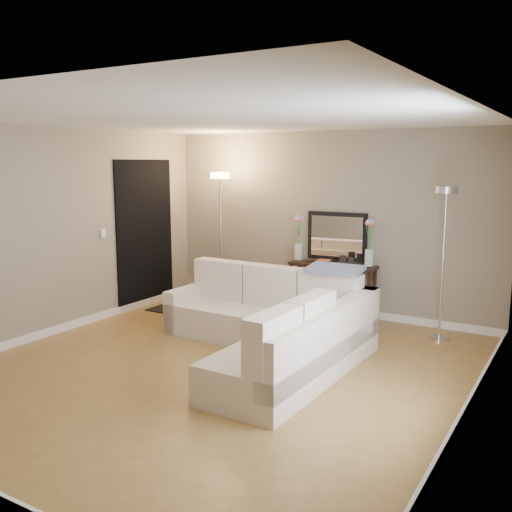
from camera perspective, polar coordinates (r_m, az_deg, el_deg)
The scene contains 21 objects.
floor at distance 6.18m, azimuth -3.88°, elevation -11.22°, with size 5.00×5.50×0.01m, color olive.
ceiling at distance 5.80m, azimuth -4.17°, elevation 13.69°, with size 5.00×5.50×0.01m, color white.
wall_back at distance 8.25m, azimuth 7.01°, elevation 3.29°, with size 5.00×0.02×2.60m, color gray.
wall_left at distance 7.56m, azimuth -19.86°, elevation 2.24°, with size 0.02×5.50×2.60m, color gray.
wall_right at distance 4.89m, azimuth 20.93°, elevation -1.48°, with size 0.02×5.50×2.60m, color gray.
baseboard_back at distance 8.45m, azimuth 6.77°, elevation -5.18°, with size 5.00×0.03×0.10m, color white.
baseboard_left at distance 7.78m, azimuth -19.23°, elevation -6.93°, with size 0.03×5.50×0.10m, color white.
baseboard_right at distance 5.26m, azimuth 19.82°, elevation -14.95°, with size 0.03×5.50×0.10m, color white.
doorway at distance 8.73m, azimuth -11.03°, elevation 2.20°, with size 0.02×1.20×2.20m, color black.
switch_plate at distance 8.11m, azimuth -15.05°, elevation 2.22°, with size 0.02×0.08×0.12m, color white.
sectional_sofa at distance 6.49m, azimuth 1.88°, elevation -7.05°, with size 2.55×2.49×0.89m.
throw_blanket at distance 6.69m, azimuth 7.90°, elevation -1.30°, with size 0.64×0.37×0.05m, color slate.
console_table at distance 8.12m, azimuth 7.11°, elevation -3.04°, with size 1.25×0.38×0.76m.
leaning_mirror at distance 8.12m, azimuth 8.10°, elevation 1.95°, with size 0.88×0.08×0.68m.
table_decor at distance 7.99m, azimuth 7.54°, elevation -0.47°, with size 0.53×0.12×0.12m.
flower_vase_left at distance 8.18m, azimuth 4.27°, elevation 1.55°, with size 0.14×0.12×0.65m.
flower_vase_right at distance 7.81m, azimuth 11.27°, elevation 1.02°, with size 0.14×0.12×0.65m.
floor_lamp_lit at distance 8.55m, azimuth -3.57°, elevation 4.38°, with size 0.29×0.29×2.01m.
floor_lamp_unlit at distance 7.19m, azimuth 18.34°, elevation 2.23°, with size 0.33×0.33×1.88m.
charcoal_rug at distance 8.55m, azimuth -5.56°, elevation -5.27°, with size 1.31×0.98×0.02m, color black.
black_bag at distance 8.60m, azimuth -7.16°, elevation -4.91°, with size 0.37×0.26×0.24m, color black.
Camera 1 is at (3.31, -4.74, 2.17)m, focal length 40.00 mm.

